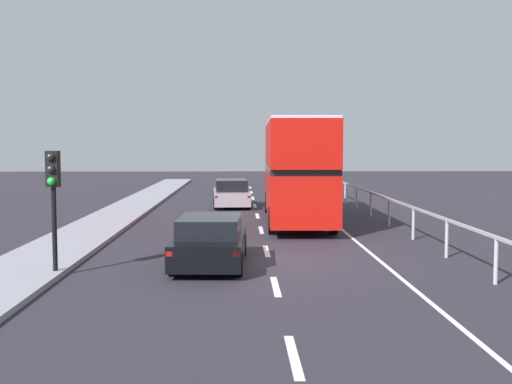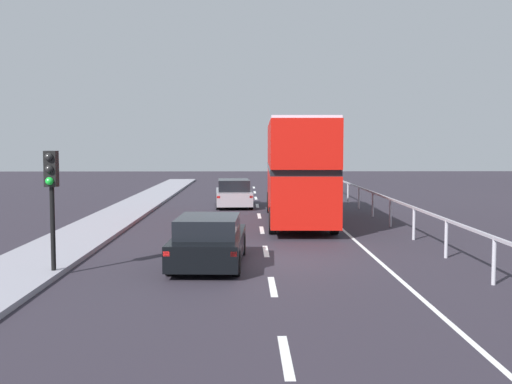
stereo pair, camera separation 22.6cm
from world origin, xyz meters
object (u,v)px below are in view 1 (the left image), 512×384
(double_decker_bus_red, at_px, (297,168))
(traffic_signal_pole, at_px, (53,181))
(sedan_car_ahead, at_px, (231,194))
(hatchback_car_near, at_px, (210,241))

(double_decker_bus_red, distance_m, traffic_signal_pole, 12.96)
(double_decker_bus_red, height_order, traffic_signal_pole, double_decker_bus_red)
(double_decker_bus_red, xyz_separation_m, sedan_car_ahead, (-2.89, 6.75, -1.62))
(double_decker_bus_red, bearing_deg, traffic_signal_pole, -121.79)
(double_decker_bus_red, distance_m, hatchback_car_near, 10.15)
(traffic_signal_pole, bearing_deg, sedan_car_ahead, 76.53)
(sedan_car_ahead, bearing_deg, double_decker_bus_red, -69.69)
(sedan_car_ahead, bearing_deg, hatchback_car_near, -94.12)
(double_decker_bus_red, xyz_separation_m, hatchback_car_near, (-3.25, -9.47, -1.66))
(double_decker_bus_red, height_order, sedan_car_ahead, double_decker_bus_red)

